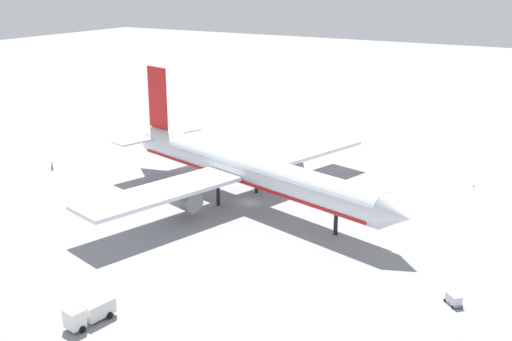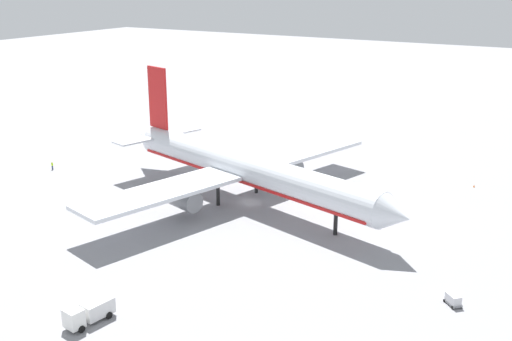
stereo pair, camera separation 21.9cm
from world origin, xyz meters
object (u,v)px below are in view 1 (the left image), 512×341
at_px(airliner, 243,168).
at_px(baggage_cart_1, 454,299).
at_px(traffic_cone_0, 474,186).
at_px(ground_worker_0, 52,166).
at_px(service_truck_2, 90,312).

relative_size(airliner, baggage_cart_1, 25.50).
distance_m(airliner, baggage_cart_1, 48.52).
bearing_deg(traffic_cone_0, airliner, -139.62).
distance_m(baggage_cart_1, ground_worker_0, 92.65).
height_order(service_truck_2, ground_worker_0, service_truck_2).
distance_m(service_truck_2, baggage_cart_1, 46.91).
xyz_separation_m(service_truck_2, ground_worker_0, (-53.47, 42.08, -0.59)).
bearing_deg(ground_worker_0, traffic_cone_0, 22.95).
bearing_deg(traffic_cone_0, baggage_cart_1, -81.06).
relative_size(baggage_cart_1, ground_worker_0, 1.55).
xyz_separation_m(baggage_cart_1, ground_worker_0, (-91.49, 14.62, 0.08)).
bearing_deg(airliner, traffic_cone_0, 40.38).
relative_size(service_truck_2, traffic_cone_0, 12.20).
distance_m(service_truck_2, traffic_cone_0, 83.16).
relative_size(ground_worker_0, traffic_cone_0, 3.22).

